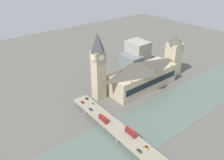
# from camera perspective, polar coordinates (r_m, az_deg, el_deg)

# --- Properties ---
(ground_plane) EXTENTS (600.00, 600.00, 0.00)m
(ground_plane) POSITION_cam_1_polar(r_m,az_deg,el_deg) (239.79, 9.46, -4.17)
(ground_plane) COLOR #605E56
(river_water) EXTENTS (50.89, 360.00, 0.30)m
(river_water) POSITION_cam_1_polar(r_m,az_deg,el_deg) (224.10, 15.37, -7.47)
(river_water) COLOR slate
(river_water) RESTS_ON ground_plane
(parliament_hall) EXTENTS (29.86, 82.36, 30.44)m
(parliament_hall) POSITION_cam_1_polar(r_m,az_deg,el_deg) (247.61, 8.02, 1.13)
(parliament_hall) COLOR #C1B28E
(parliament_hall) RESTS_ON ground_plane
(clock_tower) EXTENTS (12.35, 12.35, 70.94)m
(clock_tower) POSITION_cam_1_polar(r_m,az_deg,el_deg) (216.94, -3.63, 3.84)
(clock_tower) COLOR #C1B28E
(clock_tower) RESTS_ON ground_plane
(victoria_tower) EXTENTS (15.69, 15.69, 52.71)m
(victoria_tower) POSITION_cam_1_polar(r_m,az_deg,el_deg) (281.68, 15.74, 5.89)
(victoria_tower) COLOR #C1B28E
(victoria_tower) RESTS_ON ground_plane
(road_bridge) EXTENTS (133.77, 15.12, 6.30)m
(road_bridge) POSITION_cam_1_polar(r_m,az_deg,el_deg) (182.59, 2.87, -13.92)
(road_bridge) COLOR gray
(road_bridge) RESTS_ON ground_plane
(double_decker_bus_lead) EXTENTS (10.52, 2.47, 4.87)m
(double_decker_bus_lead) POSITION_cam_1_polar(r_m,az_deg,el_deg) (191.18, -2.31, -10.06)
(double_decker_bus_lead) COLOR red
(double_decker_bus_lead) RESTS_ON road_bridge
(double_decker_bus_mid) EXTENTS (11.46, 2.46, 5.10)m
(double_decker_bus_mid) POSITION_cam_1_polar(r_m,az_deg,el_deg) (178.73, 4.88, -13.40)
(double_decker_bus_mid) COLOR red
(double_decker_bus_mid) RESTS_ON road_bridge
(car_northbound_lead) EXTENTS (3.91, 1.77, 1.27)m
(car_northbound_lead) POSITION_cam_1_polar(r_m,az_deg,el_deg) (213.17, -5.06, -6.23)
(car_northbound_lead) COLOR silver
(car_northbound_lead) RESTS_ON road_bridge
(car_northbound_mid) EXTENTS (4.71, 1.87, 1.27)m
(car_northbound_mid) POSITION_cam_1_polar(r_m,az_deg,el_deg) (168.36, 7.16, -17.88)
(car_northbound_mid) COLOR #2D5638
(car_northbound_mid) RESTS_ON road_bridge
(car_northbound_tail) EXTENTS (4.16, 1.93, 1.45)m
(car_northbound_tail) POSITION_cam_1_polar(r_m,az_deg,el_deg) (221.51, -6.63, -4.81)
(car_northbound_tail) COLOR black
(car_northbound_tail) RESTS_ON road_bridge
(car_southbound_lead) EXTENTS (4.54, 1.86, 1.28)m
(car_southbound_lead) POSITION_cam_1_polar(r_m,az_deg,el_deg) (206.16, -5.59, -7.63)
(car_southbound_lead) COLOR navy
(car_southbound_lead) RESTS_ON road_bridge
(car_southbound_mid) EXTENTS (4.77, 1.78, 1.42)m
(car_southbound_mid) POSITION_cam_1_polar(r_m,az_deg,el_deg) (171.41, 8.93, -16.96)
(car_southbound_mid) COLOR gold
(car_southbound_mid) RESTS_ON road_bridge
(car_southbound_tail) EXTENTS (4.44, 1.91, 1.39)m
(car_southbound_tail) POSITION_cam_1_polar(r_m,az_deg,el_deg) (216.53, -7.74, -5.76)
(car_southbound_tail) COLOR maroon
(car_southbound_tail) RESTS_ON road_bridge
(city_block_west) EXTENTS (28.68, 19.95, 18.57)m
(city_block_west) POSITION_cam_1_polar(r_m,az_deg,el_deg) (295.00, 5.03, 4.75)
(city_block_west) COLOR slate
(city_block_west) RESTS_ON ground_plane
(city_block_center) EXTENTS (29.17, 24.18, 33.24)m
(city_block_center) POSITION_cam_1_polar(r_m,az_deg,el_deg) (305.85, 6.67, 7.05)
(city_block_center) COLOR #A39E93
(city_block_center) RESTS_ON ground_plane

